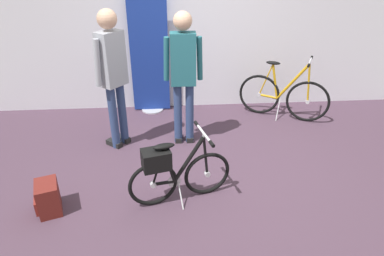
{
  "coord_description": "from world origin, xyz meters",
  "views": [
    {
      "loc": [
        -0.36,
        -3.29,
        2.38
      ],
      "look_at": [
        -0.11,
        0.17,
        0.55
      ],
      "focal_mm": 31.28,
      "sensor_mm": 36.0,
      "label": 1
    }
  ],
  "objects_px": {
    "floor_banner_stand": "(150,61)",
    "display_bike_left": "(283,96)",
    "visitor_browsing": "(183,71)",
    "backpack_on_floor": "(48,198)",
    "folding_bike_foreground": "(174,171)",
    "visitor_near_wall": "(113,71)"
  },
  "relations": [
    {
      "from": "visitor_near_wall",
      "to": "visitor_browsing",
      "type": "bearing_deg",
      "value": 1.63
    },
    {
      "from": "visitor_browsing",
      "to": "backpack_on_floor",
      "type": "xyz_separation_m",
      "value": [
        -1.46,
        -1.35,
        -0.86
      ]
    },
    {
      "from": "floor_banner_stand",
      "to": "backpack_on_floor",
      "type": "distance_m",
      "value": 2.72
    },
    {
      "from": "display_bike_left",
      "to": "folding_bike_foreground",
      "type": "bearing_deg",
      "value": -132.45
    },
    {
      "from": "floor_banner_stand",
      "to": "backpack_on_floor",
      "type": "height_order",
      "value": "floor_banner_stand"
    },
    {
      "from": "floor_banner_stand",
      "to": "visitor_near_wall",
      "type": "distance_m",
      "value": 1.21
    },
    {
      "from": "floor_banner_stand",
      "to": "visitor_near_wall",
      "type": "height_order",
      "value": "floor_banner_stand"
    },
    {
      "from": "folding_bike_foreground",
      "to": "backpack_on_floor",
      "type": "height_order",
      "value": "folding_bike_foreground"
    },
    {
      "from": "visitor_near_wall",
      "to": "visitor_browsing",
      "type": "xyz_separation_m",
      "value": [
        0.89,
        0.03,
        -0.03
      ]
    },
    {
      "from": "folding_bike_foreground",
      "to": "display_bike_left",
      "type": "bearing_deg",
      "value": 47.55
    },
    {
      "from": "floor_banner_stand",
      "to": "display_bike_left",
      "type": "distance_m",
      "value": 2.18
    },
    {
      "from": "display_bike_left",
      "to": "visitor_browsing",
      "type": "height_order",
      "value": "visitor_browsing"
    },
    {
      "from": "display_bike_left",
      "to": "floor_banner_stand",
      "type": "bearing_deg",
      "value": 168.53
    },
    {
      "from": "floor_banner_stand",
      "to": "visitor_browsing",
      "type": "height_order",
      "value": "floor_banner_stand"
    },
    {
      "from": "visitor_browsing",
      "to": "display_bike_left",
      "type": "bearing_deg",
      "value": 22.76
    },
    {
      "from": "display_bike_left",
      "to": "backpack_on_floor",
      "type": "relative_size",
      "value": 3.71
    },
    {
      "from": "floor_banner_stand",
      "to": "folding_bike_foreground",
      "type": "relative_size",
      "value": 1.72
    },
    {
      "from": "backpack_on_floor",
      "to": "display_bike_left",
      "type": "bearing_deg",
      "value": 33.44
    },
    {
      "from": "folding_bike_foreground",
      "to": "backpack_on_floor",
      "type": "bearing_deg",
      "value": -176.48
    },
    {
      "from": "folding_bike_foreground",
      "to": "visitor_near_wall",
      "type": "height_order",
      "value": "visitor_near_wall"
    },
    {
      "from": "display_bike_left",
      "to": "backpack_on_floor",
      "type": "xyz_separation_m",
      "value": [
        -3.06,
        -2.02,
        -0.2
      ]
    },
    {
      "from": "visitor_near_wall",
      "to": "floor_banner_stand",
      "type": "bearing_deg",
      "value": 70.15
    }
  ]
}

